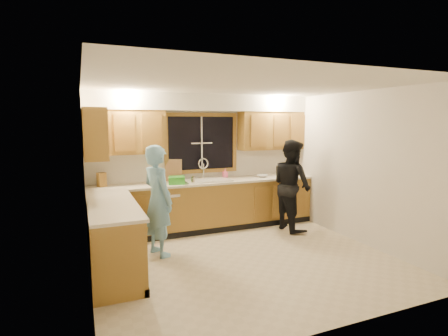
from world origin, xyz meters
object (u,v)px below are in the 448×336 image
object	(u,v)px
knife_block	(102,180)
dish_crate	(177,180)
woman	(292,185)
soap_bottle	(225,174)
dishwasher	(162,212)
sink	(207,184)
man	(158,201)
bowl	(262,176)
stove	(117,252)

from	to	relation	value
knife_block	dish_crate	distance (m)	1.25
woman	knife_block	xyz separation A→B (m)	(-3.28, 0.72, 0.20)
soap_bottle	dishwasher	bearing A→B (deg)	-174.16
sink	soap_bottle	distance (m)	0.46
sink	knife_block	size ratio (longest dim) A/B	3.62
man	knife_block	size ratio (longest dim) A/B	7.02
knife_block	dish_crate	xyz separation A→B (m)	(1.23, -0.21, -0.05)
dish_crate	man	bearing A→B (deg)	-121.74
man	knife_block	distance (m)	1.28
sink	man	size ratio (longest dim) A/B	0.52
woman	dish_crate	distance (m)	2.11
woman	bowl	world-z (taller)	woman
dishwasher	man	bearing A→B (deg)	-105.79
soap_bottle	bowl	xyz separation A→B (m)	(0.73, -0.16, -0.07)
sink	man	world-z (taller)	man
sink	dish_crate	bearing A→B (deg)	-169.85
sink	bowl	xyz separation A→B (m)	(1.14, -0.04, 0.08)
stove	man	distance (m)	1.20
man	bowl	size ratio (longest dim) A/B	7.98
soap_bottle	stove	bearing A→B (deg)	-138.79
stove	sink	bearing A→B (deg)	45.39
woman	soap_bottle	xyz separation A→B (m)	(-1.03, 0.73, 0.17)
stove	soap_bottle	size ratio (longest dim) A/B	4.75
stove	woman	xyz separation A→B (m)	(3.25, 1.21, 0.39)
dish_crate	bowl	size ratio (longest dim) A/B	1.33
dishwasher	woman	bearing A→B (deg)	-14.58
sink	knife_block	xyz separation A→B (m)	(-1.83, 0.10, 0.17)
woman	soap_bottle	size ratio (longest dim) A/B	8.88
man	woman	distance (m)	2.57
dishwasher	dish_crate	size ratio (longest dim) A/B	2.95
soap_bottle	bowl	world-z (taller)	soap_bottle
man	knife_block	world-z (taller)	man
man	knife_block	xyz separation A→B (m)	(-0.73, 1.03, 0.21)
soap_bottle	man	bearing A→B (deg)	-145.68
stove	dishwasher	bearing A→B (deg)	62.31
man	bowl	distance (m)	2.42
bowl	stove	bearing A→B (deg)	-148.79
sink	soap_bottle	bearing A→B (deg)	15.47
man	dish_crate	bearing A→B (deg)	-51.01
woman	dish_crate	bearing A→B (deg)	74.57
dishwasher	bowl	bearing A→B (deg)	-0.80
man	knife_block	bearing A→B (deg)	15.99
woman	dish_crate	size ratio (longest dim) A/B	6.06
sink	knife_block	distance (m)	1.85
woman	bowl	distance (m)	0.65
sink	woman	world-z (taller)	woman
stove	bowl	bearing A→B (deg)	31.21
knife_block	soap_bottle	distance (m)	2.25
knife_block	sink	bearing A→B (deg)	-27.10
man	soap_bottle	distance (m)	1.85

